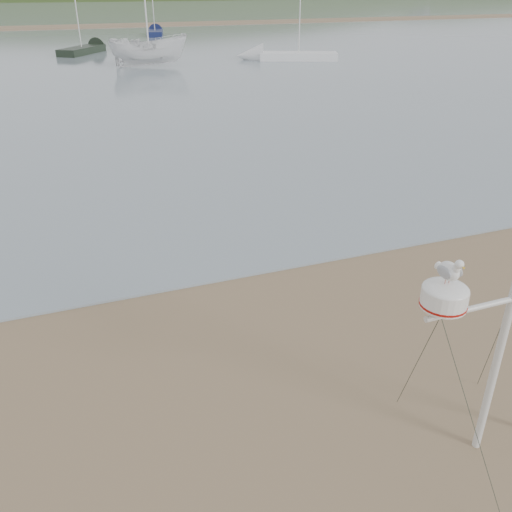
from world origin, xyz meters
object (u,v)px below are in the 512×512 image
object	(u,v)px
sailboat_blue_far	(155,32)
boat_white	(147,25)
mast_rig	(492,380)
sailboat_white_near	(272,56)
sailboat_dark_mid	(92,48)

from	to	relation	value
sailboat_blue_far	boat_white	bearing A→B (deg)	-102.28
mast_rig	boat_white	bearing A→B (deg)	85.51
sailboat_white_near	mast_rig	bearing A→B (deg)	-108.48
boat_white	sailboat_blue_far	size ratio (longest dim) A/B	0.79
sailboat_blue_far	sailboat_dark_mid	bearing A→B (deg)	-119.41
mast_rig	sailboat_dark_mid	size ratio (longest dim) A/B	0.70
mast_rig	sailboat_white_near	size ratio (longest dim) A/B	0.60
mast_rig	sailboat_dark_mid	distance (m)	43.21
mast_rig	sailboat_blue_far	distance (m)	57.55
sailboat_white_near	sailboat_blue_far	size ratio (longest dim) A/B	1.13
mast_rig	boat_white	distance (m)	33.52
mast_rig	boat_white	xyz separation A→B (m)	(2.62, 33.39, 1.48)
sailboat_white_near	sailboat_dark_mid	world-z (taller)	sailboat_white_near
sailboat_dark_mid	sailboat_white_near	bearing A→B (deg)	-40.59
boat_white	sailboat_dark_mid	distance (m)	10.41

